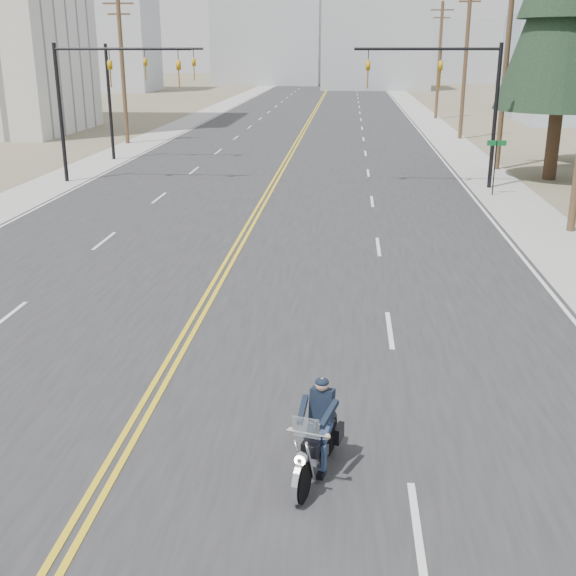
# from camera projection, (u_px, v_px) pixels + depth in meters

# --- Properties ---
(road) EXTENTS (20.00, 200.00, 0.01)m
(road) POSITION_uv_depth(u_px,v_px,m) (311.00, 118.00, 73.33)
(road) COLOR #303033
(road) RESTS_ON ground
(sidewalk_left) EXTENTS (3.00, 200.00, 0.01)m
(sidewalk_left) POSITION_uv_depth(u_px,v_px,m) (200.00, 117.00, 74.23)
(sidewalk_left) COLOR #A5A5A0
(sidewalk_left) RESTS_ON ground
(sidewalk_right) EXTENTS (3.00, 200.00, 0.01)m
(sidewalk_right) POSITION_uv_depth(u_px,v_px,m) (425.00, 118.00, 72.43)
(sidewalk_right) COLOR #A5A5A0
(sidewalk_right) RESTS_ON ground
(traffic_mast_left) EXTENTS (7.10, 0.26, 7.00)m
(traffic_mast_left) POSITION_uv_depth(u_px,v_px,m) (97.00, 85.00, 36.55)
(traffic_mast_left) COLOR black
(traffic_mast_left) RESTS_ON ground
(traffic_mast_right) EXTENTS (7.10, 0.26, 7.00)m
(traffic_mast_right) POSITION_uv_depth(u_px,v_px,m) (455.00, 87.00, 35.14)
(traffic_mast_right) COLOR black
(traffic_mast_right) RESTS_ON ground
(traffic_mast_far) EXTENTS (6.10, 0.26, 7.00)m
(traffic_mast_far) POSITION_uv_depth(u_px,v_px,m) (135.00, 80.00, 44.16)
(traffic_mast_far) COLOR black
(traffic_mast_far) RESTS_ON ground
(street_sign) EXTENTS (0.90, 0.06, 2.62)m
(street_sign) POSITION_uv_depth(u_px,v_px,m) (495.00, 158.00, 34.10)
(street_sign) COLOR black
(street_sign) RESTS_ON ground
(utility_pole_c) EXTENTS (2.20, 0.30, 11.00)m
(utility_pole_c) POSITION_uv_depth(u_px,v_px,m) (506.00, 67.00, 40.29)
(utility_pole_c) COLOR brown
(utility_pole_c) RESTS_ON ground
(utility_pole_d) EXTENTS (2.20, 0.30, 11.50)m
(utility_pole_d) POSITION_uv_depth(u_px,v_px,m) (466.00, 58.00, 54.39)
(utility_pole_d) COLOR brown
(utility_pole_d) RESTS_ON ground
(utility_pole_e) EXTENTS (2.20, 0.30, 11.00)m
(utility_pole_e) POSITION_uv_depth(u_px,v_px,m) (439.00, 59.00, 70.54)
(utility_pole_e) COLOR brown
(utility_pole_e) RESTS_ON ground
(utility_pole_left) EXTENTS (2.20, 0.30, 10.50)m
(utility_pole_left) POSITION_uv_depth(u_px,v_px,m) (122.00, 66.00, 51.78)
(utility_pole_left) COLOR brown
(utility_pole_left) RESTS_ON ground
(haze_bldg_a) EXTENTS (14.00, 12.00, 22.00)m
(haze_bldg_a) POSITION_uv_depth(u_px,v_px,m) (108.00, 20.00, 115.13)
(haze_bldg_a) COLOR #B7BCC6
(haze_bldg_a) RESTS_ON ground
(haze_bldg_b) EXTENTS (18.00, 14.00, 14.00)m
(haze_bldg_b) POSITION_uv_depth(u_px,v_px,m) (375.00, 46.00, 122.48)
(haze_bldg_b) COLOR #ADB2B7
(haze_bldg_b) RESTS_ON ground
(haze_bldg_d) EXTENTS (20.00, 15.00, 26.00)m
(haze_bldg_d) POSITION_uv_depth(u_px,v_px,m) (268.00, 13.00, 136.33)
(haze_bldg_d) COLOR #ADB2B7
(haze_bldg_d) RESTS_ON ground
(haze_bldg_e) EXTENTS (14.00, 14.00, 12.00)m
(haze_bldg_e) POSITION_uv_depth(u_px,v_px,m) (456.00, 52.00, 145.10)
(haze_bldg_e) COLOR #B7BCC6
(haze_bldg_e) RESTS_ON ground
(haze_bldg_f) EXTENTS (12.00, 12.00, 16.00)m
(haze_bldg_f) POSITION_uv_depth(u_px,v_px,m) (55.00, 41.00, 131.44)
(haze_bldg_f) COLOR #ADB2B7
(haze_bldg_f) RESTS_ON ground
(motorcyclist) EXTENTS (1.40, 2.27, 1.65)m
(motorcyclist) POSITION_uv_depth(u_px,v_px,m) (316.00, 431.00, 11.73)
(motorcyclist) COLOR black
(motorcyclist) RESTS_ON ground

